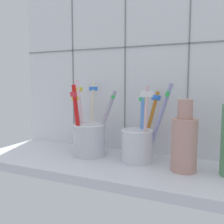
% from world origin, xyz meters
% --- Properties ---
extents(counter_slab, '(0.64, 0.22, 0.02)m').
position_xyz_m(counter_slab, '(0.00, 0.00, 0.01)').
color(counter_slab, silver).
rests_on(counter_slab, ground).
extents(tile_wall_back, '(0.64, 0.02, 0.45)m').
position_xyz_m(tile_wall_back, '(-0.00, 0.12, 0.23)').
color(tile_wall_back, white).
rests_on(tile_wall_back, ground).
extents(toothbrush_cup_left, '(0.12, 0.12, 0.19)m').
position_xyz_m(toothbrush_cup_left, '(-0.06, 0.03, 0.07)').
color(toothbrush_cup_left, silver).
rests_on(toothbrush_cup_left, counter_slab).
extents(toothbrush_cup_right, '(0.11, 0.11, 0.18)m').
position_xyz_m(toothbrush_cup_right, '(0.07, 0.03, 0.07)').
color(toothbrush_cup_right, silver).
rests_on(toothbrush_cup_right, counter_slab).
extents(ceramic_vase, '(0.05, 0.05, 0.15)m').
position_xyz_m(ceramic_vase, '(0.17, 0.01, 0.08)').
color(ceramic_vase, tan).
rests_on(ceramic_vase, counter_slab).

